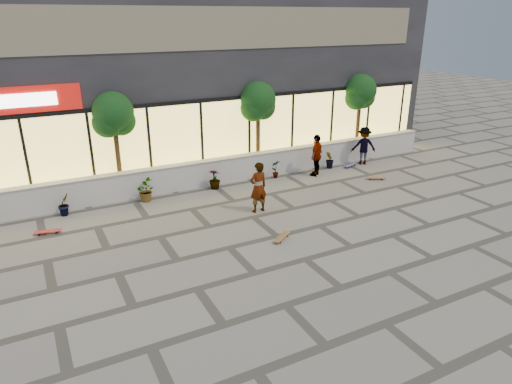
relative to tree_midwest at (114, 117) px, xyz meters
name	(u,v)px	position (x,y,z in m)	size (l,w,h in m)	color
ground	(306,259)	(3.50, -7.70, -2.99)	(80.00, 80.00, 0.00)	gray
planter_wall	(212,172)	(3.50, -0.70, -2.46)	(22.00, 0.42, 1.04)	silver
retail_building	(165,65)	(3.50, 4.79, 1.26)	(24.00, 9.17, 8.50)	#242328
shrub_b	(64,204)	(-2.20, -1.25, -2.58)	(0.45, 0.36, 0.81)	#103413
shrub_c	(145,191)	(0.60, -1.25, -2.58)	(0.73, 0.63, 0.81)	#103413
shrub_d	(215,179)	(3.40, -1.25, -2.58)	(0.45, 0.45, 0.81)	#103413
shrub_e	(276,169)	(6.20, -1.25, -2.58)	(0.43, 0.29, 0.81)	#103413
shrub_f	(330,160)	(9.00, -1.25, -2.58)	(0.45, 0.36, 0.81)	#103413
tree_midwest	(114,117)	(0.00, 0.00, 0.00)	(1.60, 1.50, 3.92)	#49301A
tree_mideast	(258,103)	(6.00, 0.00, 0.00)	(1.60, 1.50, 3.92)	#49301A
tree_east	(360,94)	(11.50, 0.00, 0.00)	(1.60, 1.50, 3.92)	#49301A
skater_center	(258,187)	(3.88, -4.07, -2.08)	(0.66, 0.43, 1.82)	white
skater_right_near	(317,155)	(7.91, -1.75, -2.08)	(1.06, 0.44, 1.80)	silver
skater_right_far	(364,146)	(10.77, -1.40, -2.11)	(1.13, 0.65, 1.74)	maroon
skateboard_center	(282,237)	(3.52, -6.32, -2.90)	(0.80, 0.63, 0.10)	brown
skateboard_left	(48,231)	(-2.87, -2.57, -2.90)	(0.85, 0.37, 0.10)	red
skateboard_right_near	(376,178)	(9.83, -3.40, -2.90)	(0.80, 0.58, 0.10)	brown
skateboard_right_far	(351,165)	(10.00, -1.50, -2.90)	(0.88, 0.49, 0.10)	#564B8A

